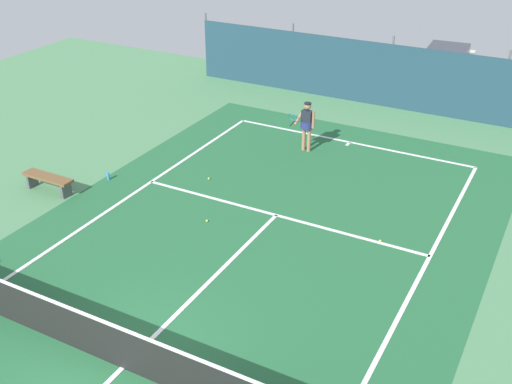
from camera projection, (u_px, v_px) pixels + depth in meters
name	position (u px, v px, depth m)	size (l,w,h in m)	color
ground_plane	(123.00, 368.00, 11.64)	(36.00, 36.00, 0.00)	#4C8456
court_surface	(123.00, 368.00, 11.64)	(11.02, 26.60, 0.01)	#236038
tennis_net	(120.00, 347.00, 11.40)	(10.12, 0.10, 1.10)	black
back_fence	(392.00, 86.00, 23.98)	(16.30, 0.98, 2.70)	#1E3D4C
tennis_player	(307.00, 123.00, 19.84)	(0.77, 0.71, 1.64)	#9E7051
tennis_ball_near_player	(207.00, 221.00, 16.30)	(0.07, 0.07, 0.07)	#CCDB33
tennis_ball_midcourt	(380.00, 241.00, 15.44)	(0.07, 0.07, 0.07)	#CCDB33
tennis_ball_by_sideline	(209.00, 179.00, 18.45)	(0.07, 0.07, 0.07)	#CCDB33
parked_car	(445.00, 67.00, 25.55)	(2.23, 4.31, 1.68)	silver
courtside_bench	(48.00, 180.00, 17.64)	(1.60, 0.40, 0.49)	brown
water_bottle	(108.00, 176.00, 18.41)	(0.08, 0.08, 0.24)	#338CD8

